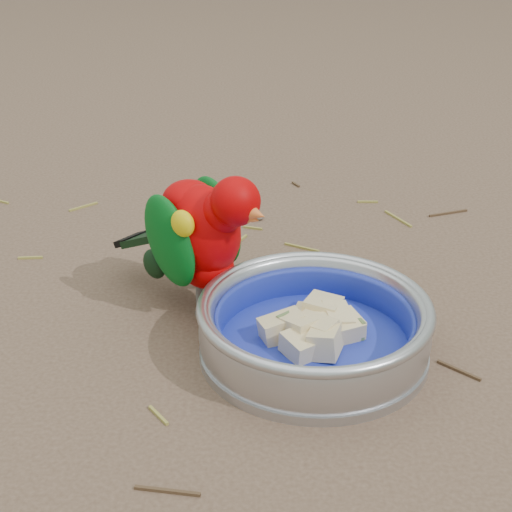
{
  "coord_description": "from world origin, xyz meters",
  "views": [
    {
      "loc": [
        -0.0,
        -0.73,
        0.46
      ],
      "look_at": [
        0.01,
        0.02,
        0.08
      ],
      "focal_mm": 55.0,
      "sensor_mm": 36.0,
      "label": 1
    }
  ],
  "objects": [
    {
      "name": "lory_parrot",
      "position": [
        -0.05,
        0.05,
        0.08
      ],
      "size": [
        0.22,
        0.21,
        0.16
      ],
      "primitive_type": null,
      "rotation": [
        0.0,
        0.0,
        -2.31
      ],
      "color": "#B20001",
      "rests_on": "ground"
    },
    {
      "name": "fruit_wedges",
      "position": [
        0.07,
        -0.05,
        0.03
      ],
      "size": [
        0.14,
        0.14,
        0.03
      ],
      "primitive_type": null,
      "color": "beige",
      "rests_on": "food_bowl"
    },
    {
      "name": "bowl_wall",
      "position": [
        0.07,
        -0.05,
        0.04
      ],
      "size": [
        0.24,
        0.24,
        0.04
      ],
      "primitive_type": null,
      "color": "#B2B2BA",
      "rests_on": "food_bowl"
    },
    {
      "name": "food_bowl",
      "position": [
        0.07,
        -0.05,
        0.01
      ],
      "size": [
        0.24,
        0.24,
        0.02
      ],
      "primitive_type": "cylinder",
      "color": "#B2B2BA",
      "rests_on": "ground"
    },
    {
      "name": "ground",
      "position": [
        0.0,
        0.0,
        0.0
      ],
      "size": [
        60.0,
        60.0,
        0.0
      ],
      "primitive_type": "plane",
      "color": "brown"
    },
    {
      "name": "ground_debris",
      "position": [
        0.01,
        0.09,
        0.0
      ],
      "size": [
        0.9,
        0.8,
        0.01
      ],
      "primitive_type": null,
      "color": "olive",
      "rests_on": "ground"
    }
  ]
}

